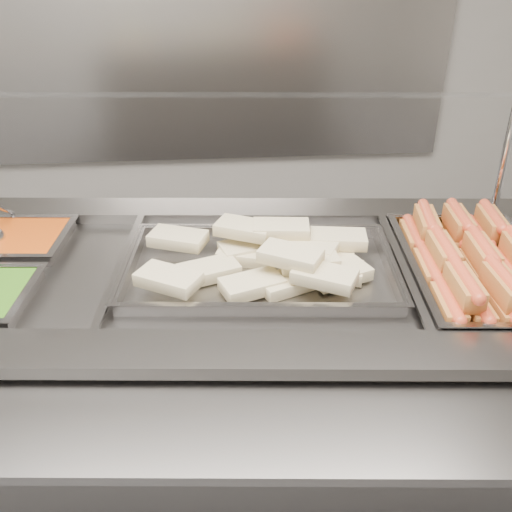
{
  "coord_description": "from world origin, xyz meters",
  "views": [
    {
      "loc": [
        0.07,
        -0.97,
        1.82
      ],
      "look_at": [
        0.19,
        0.44,
        1.02
      ],
      "focal_mm": 40.0,
      "sensor_mm": 36.0,
      "label": 1
    }
  ],
  "objects": [
    {
      "name": "tortilla_wraps",
      "position": [
        0.24,
        0.43,
        1.01
      ],
      "size": [
        0.68,
        0.41,
        0.11
      ],
      "color": "beige",
      "rests_on": "pan_wraps"
    },
    {
      "name": "pan_wraps",
      "position": [
        0.2,
        0.44,
        0.97
      ],
      "size": [
        0.79,
        0.51,
        0.08
      ],
      "color": "gray",
      "rests_on": "steam_counter"
    },
    {
      "name": "pan_beans",
      "position": [
        -0.56,
        0.67,
        0.95
      ],
      "size": [
        0.36,
        0.3,
        0.11
      ],
      "color": "gray",
      "rests_on": "steam_counter"
    },
    {
      "name": "sneeze_guard",
      "position": [
        0.16,
        0.68,
        1.4
      ],
      "size": [
        1.85,
        0.49,
        0.49
      ],
      "color": "silver",
      "rests_on": "steam_counter"
    },
    {
      "name": "tray_rail",
      "position": [
        0.08,
        -0.12,
        0.94
      ],
      "size": [
        2.01,
        0.59,
        0.06
      ],
      "color": "gray",
      "rests_on": "steam_counter"
    },
    {
      "name": "back_panel",
      "position": [
        0.0,
        2.45,
        1.2
      ],
      "size": [
        3.0,
        0.04,
        1.2
      ],
      "primitive_type": "cube",
      "color": "#A6A19B",
      "rests_on": "ground"
    },
    {
      "name": "steam_counter",
      "position": [
        0.13,
        0.44,
        0.5
      ],
      "size": [
        2.16,
        1.11,
        1.0
      ],
      "color": "slate",
      "rests_on": "ground"
    },
    {
      "name": "pan_hotdogs",
      "position": [
        0.82,
        0.38,
        0.95
      ],
      "size": [
        0.43,
        0.64,
        0.11
      ],
      "color": "gray",
      "rests_on": "steam_counter"
    },
    {
      "name": "hotdogs_in_buns",
      "position": [
        0.8,
        0.38,
        1.01
      ],
      "size": [
        0.35,
        0.59,
        0.13
      ],
      "color": "#AC5A24",
      "rests_on": "pan_hotdogs"
    }
  ]
}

